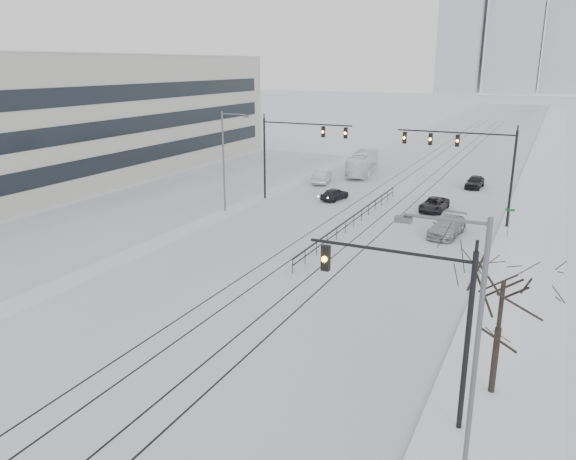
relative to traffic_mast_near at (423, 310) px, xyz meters
The scene contains 22 objects.
ground 13.16m from the traffic_mast_near, 150.93° to the right, with size 500.00×500.00×0.00m, color silver.
road 55.26m from the traffic_mast_near, 101.30° to the left, with size 22.00×260.00×0.02m, color silver.
sidewalk_east 54.26m from the traffic_mast_near, 87.13° to the left, with size 5.00×260.00×0.16m, color white.
curb 54.19m from the traffic_mast_near, 89.72° to the left, with size 0.10×260.00×0.12m, color gray.
parking_strip 42.54m from the traffic_mast_near, 136.71° to the left, with size 14.00×60.00×0.03m, color silver.
tram_rails 35.96m from the traffic_mast_near, 107.60° to the left, with size 5.30×180.00×0.01m.
office_building 56.79m from the traffic_mast_near, 149.25° to the left, with size 20.20×62.20×14.11m.
skyline 268.96m from the traffic_mast_near, 91.23° to the left, with size 96.00×48.00×72.00m.
traffic_mast_near is the anchor object (origin of this frame).
traffic_mast_ne 29.14m from the traffic_mast_near, 95.19° to the left, with size 9.60×0.37×8.00m.
traffic_mast_nw 35.69m from the traffic_mast_near, 122.77° to the left, with size 9.10×0.37×8.00m.
street_light_east 3.61m from the traffic_mast_near, 57.45° to the right, with size 2.73×0.25×9.00m.
street_light_west 33.24m from the traffic_mast_near, 133.76° to the left, with size 2.73×0.25×9.00m.
bare_tree 3.85m from the traffic_mast_near, 51.24° to the left, with size 4.40×4.40×6.10m.
median_fence 26.62m from the traffic_mast_near, 114.20° to the left, with size 0.06×24.00×1.00m.
street_sign 26.19m from the traffic_mast_near, 87.77° to the left, with size 0.70×0.06×2.40m.
sedan_sb_inner 36.03m from the traffic_mast_near, 115.90° to the left, with size 1.44×3.58×1.22m, color black.
sedan_sb_outer 44.20m from the traffic_mast_near, 116.86° to the left, with size 1.60×4.59×1.51m, color silver.
sedan_nb_front 32.90m from the traffic_mast_near, 100.36° to the left, with size 2.02×4.38×1.22m, color black.
sedan_nb_right 25.35m from the traffic_mast_near, 97.73° to the left, with size 2.04×5.01×1.45m, color #9CA0A4.
sedan_nb_far 44.41m from the traffic_mast_near, 95.07° to the left, with size 1.59×3.95×1.35m, color black.
box_truck 49.61m from the traffic_mast_near, 110.64° to the left, with size 2.27×9.70×2.70m, color white.
Camera 1 is at (14.37, -12.74, 13.04)m, focal length 35.00 mm.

